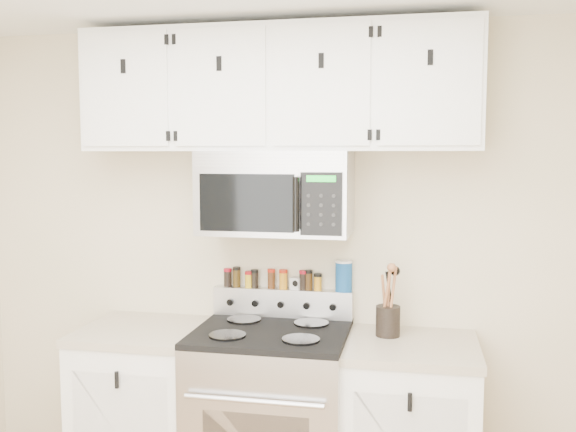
# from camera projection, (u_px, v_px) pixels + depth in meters

# --- Properties ---
(back_wall) EXTENTS (3.50, 0.01, 2.50)m
(back_wall) POSITION_uv_depth(u_px,v_px,m) (284.00, 260.00, 3.48)
(back_wall) COLOR #BEB58E
(back_wall) RESTS_ON floor
(range) EXTENTS (0.76, 0.65, 1.10)m
(range) POSITION_uv_depth(u_px,v_px,m) (271.00, 419.00, 3.24)
(range) COLOR #B7B7BA
(range) RESTS_ON floor
(base_cabinet_left) EXTENTS (0.64, 0.62, 0.92)m
(base_cabinet_left) POSITION_uv_depth(u_px,v_px,m) (146.00, 411.00, 3.41)
(base_cabinet_left) COLOR white
(base_cabinet_left) RESTS_ON floor
(microwave) EXTENTS (0.76, 0.44, 0.42)m
(microwave) POSITION_uv_depth(u_px,v_px,m) (276.00, 193.00, 3.26)
(microwave) COLOR #9E9EA3
(microwave) RESTS_ON back_wall
(upper_cabinets) EXTENTS (2.00, 0.35, 0.62)m
(upper_cabinets) POSITION_uv_depth(u_px,v_px,m) (277.00, 89.00, 3.23)
(upper_cabinets) COLOR white
(upper_cabinets) RESTS_ON back_wall
(utensil_crock) EXTENTS (0.12, 0.12, 0.35)m
(utensil_crock) POSITION_uv_depth(u_px,v_px,m) (388.00, 318.00, 3.19)
(utensil_crock) COLOR black
(utensil_crock) RESTS_ON base_cabinet_right
(kitchen_timer) EXTENTS (0.07, 0.06, 0.06)m
(kitchen_timer) POSITION_uv_depth(u_px,v_px,m) (296.00, 283.00, 3.44)
(kitchen_timer) COLOR silver
(kitchen_timer) RESTS_ON range
(salt_canister) EXTENTS (0.09, 0.09, 0.17)m
(salt_canister) POSITION_uv_depth(u_px,v_px,m) (344.00, 276.00, 3.39)
(salt_canister) COLOR #144B8C
(salt_canister) RESTS_ON range
(spice_jar_0) EXTENTS (0.04, 0.04, 0.10)m
(spice_jar_0) POSITION_uv_depth(u_px,v_px,m) (228.00, 277.00, 3.52)
(spice_jar_0) COLOR black
(spice_jar_0) RESTS_ON range
(spice_jar_1) EXTENTS (0.04, 0.04, 0.11)m
(spice_jar_1) POSITION_uv_depth(u_px,v_px,m) (237.00, 277.00, 3.51)
(spice_jar_1) COLOR #3C2B0E
(spice_jar_1) RESTS_ON range
(spice_jar_2) EXTENTS (0.05, 0.05, 0.09)m
(spice_jar_2) POSITION_uv_depth(u_px,v_px,m) (249.00, 279.00, 3.49)
(spice_jar_2) COLOR gold
(spice_jar_2) RESTS_ON range
(spice_jar_3) EXTENTS (0.04, 0.04, 0.10)m
(spice_jar_3) POSITION_uv_depth(u_px,v_px,m) (255.00, 278.00, 3.49)
(spice_jar_3) COLOR black
(spice_jar_3) RESTS_ON range
(spice_jar_4) EXTENTS (0.04, 0.04, 0.10)m
(spice_jar_4) POSITION_uv_depth(u_px,v_px,m) (271.00, 279.00, 3.47)
(spice_jar_4) COLOR #472611
(spice_jar_4) RESTS_ON range
(spice_jar_5) EXTENTS (0.05, 0.05, 0.10)m
(spice_jar_5) POSITION_uv_depth(u_px,v_px,m) (283.00, 279.00, 3.45)
(spice_jar_5) COLOR orange
(spice_jar_5) RESTS_ON range
(spice_jar_6) EXTENTS (0.05, 0.05, 0.10)m
(spice_jar_6) POSITION_uv_depth(u_px,v_px,m) (303.00, 280.00, 3.43)
(spice_jar_6) COLOR black
(spice_jar_6) RESTS_ON range
(spice_jar_7) EXTENTS (0.04, 0.04, 0.11)m
(spice_jar_7) POSITION_uv_depth(u_px,v_px,m) (309.00, 280.00, 3.43)
(spice_jar_7) COLOR #3B250E
(spice_jar_7) RESTS_ON range
(spice_jar_8) EXTENTS (0.04, 0.04, 0.09)m
(spice_jar_8) POSITION_uv_depth(u_px,v_px,m) (318.00, 282.00, 3.42)
(spice_jar_8) COLOR orange
(spice_jar_8) RESTS_ON range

